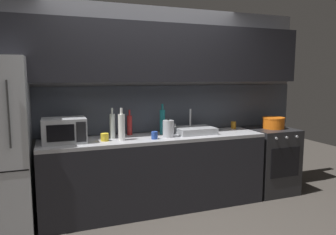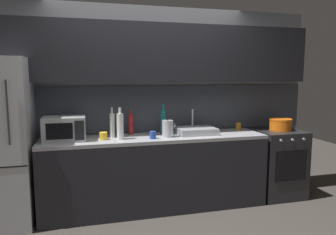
% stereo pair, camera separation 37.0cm
% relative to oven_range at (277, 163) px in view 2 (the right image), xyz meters
% --- Properties ---
extents(back_wall, '(4.44, 0.44, 2.50)m').
position_rel_oven_range_xyz_m(back_wall, '(-1.69, 0.30, 1.10)').
color(back_wall, slate).
rests_on(back_wall, ground).
extents(counter_run, '(2.70, 0.60, 0.90)m').
position_rel_oven_range_xyz_m(counter_run, '(-1.69, 0.00, -0.00)').
color(counter_run, black).
rests_on(counter_run, ground).
extents(oven_range, '(0.60, 0.62, 0.90)m').
position_rel_oven_range_xyz_m(oven_range, '(0.00, 0.00, 0.00)').
color(oven_range, '#232326').
rests_on(oven_range, ground).
extents(microwave, '(0.46, 0.35, 0.27)m').
position_rel_oven_range_xyz_m(microwave, '(-2.74, 0.02, 0.58)').
color(microwave, '#A8AAAF').
rests_on(microwave, counter_run).
extents(sink_basin, '(0.48, 0.38, 0.30)m').
position_rel_oven_range_xyz_m(sink_basin, '(-1.16, 0.03, 0.49)').
color(sink_basin, '#ADAFB5').
rests_on(sink_basin, counter_run).
extents(kettle, '(0.17, 0.13, 0.22)m').
position_rel_oven_range_xyz_m(kettle, '(-1.56, -0.08, 0.55)').
color(kettle, '#B7BABF').
rests_on(kettle, counter_run).
extents(wine_bottle_clear, '(0.06, 0.06, 0.36)m').
position_rel_oven_range_xyz_m(wine_bottle_clear, '(-2.20, 0.06, 0.60)').
color(wine_bottle_clear, silver).
rests_on(wine_bottle_clear, counter_run).
extents(wine_bottle_teal, '(0.07, 0.07, 0.38)m').
position_rel_oven_range_xyz_m(wine_bottle_teal, '(-1.57, 0.11, 0.61)').
color(wine_bottle_teal, '#19666B').
rests_on(wine_bottle_teal, counter_run).
extents(wine_bottle_white, '(0.08, 0.08, 0.37)m').
position_rel_oven_range_xyz_m(wine_bottle_white, '(-2.12, -0.08, 0.60)').
color(wine_bottle_white, silver).
rests_on(wine_bottle_white, counter_run).
extents(wine_bottle_red, '(0.06, 0.06, 0.31)m').
position_rel_oven_range_xyz_m(wine_bottle_red, '(-1.96, 0.22, 0.58)').
color(wine_bottle_red, '#A82323').
rests_on(wine_bottle_red, counter_run).
extents(mug_blue, '(0.07, 0.07, 0.09)m').
position_rel_oven_range_xyz_m(mug_blue, '(-1.75, -0.14, 0.49)').
color(mug_blue, '#234299').
rests_on(mug_blue, counter_run).
extents(mug_amber, '(0.07, 0.07, 0.10)m').
position_rel_oven_range_xyz_m(mug_amber, '(-0.50, 0.18, 0.50)').
color(mug_amber, '#B27019').
rests_on(mug_amber, counter_run).
extents(mug_yellow, '(0.09, 0.09, 0.09)m').
position_rel_oven_range_xyz_m(mug_yellow, '(-2.31, -0.05, 0.49)').
color(mug_yellow, gold).
rests_on(mug_yellow, counter_run).
extents(cooking_pot, '(0.30, 0.30, 0.16)m').
position_rel_oven_range_xyz_m(cooking_pot, '(0.03, 0.00, 0.53)').
color(cooking_pot, orange).
rests_on(cooking_pot, oven_range).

